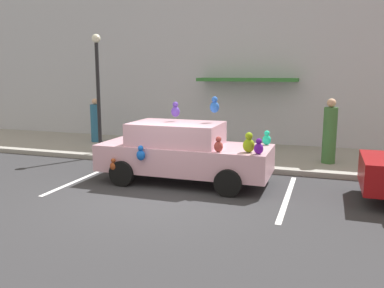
# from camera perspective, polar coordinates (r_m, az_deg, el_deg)

# --- Properties ---
(ground_plane) EXTENTS (60.00, 60.00, 0.00)m
(ground_plane) POSITION_cam_1_polar(r_m,az_deg,el_deg) (9.23, -5.06, -7.58)
(ground_plane) COLOR #2D2D30
(sidewalk) EXTENTS (24.00, 4.00, 0.15)m
(sidewalk) POSITION_cam_1_polar(r_m,az_deg,el_deg) (13.79, 3.33, -1.30)
(sidewalk) COLOR gray
(sidewalk) RESTS_ON ground
(storefront_building) EXTENTS (24.00, 1.25, 6.40)m
(storefront_building) POSITION_cam_1_polar(r_m,az_deg,el_deg) (15.60, 5.62, 11.51)
(storefront_building) COLOR #B2B7C1
(storefront_building) RESTS_ON ground
(parking_stripe_front) EXTENTS (0.12, 3.60, 0.01)m
(parking_stripe_front) POSITION_cam_1_polar(r_m,az_deg,el_deg) (9.49, 13.41, -7.31)
(parking_stripe_front) COLOR silver
(parking_stripe_front) RESTS_ON ground
(parking_stripe_rear) EXTENTS (0.12, 3.60, 0.01)m
(parking_stripe_rear) POSITION_cam_1_polar(r_m,az_deg,el_deg) (11.28, -15.00, -4.60)
(parking_stripe_rear) COLOR silver
(parking_stripe_rear) RESTS_ON ground
(plush_covered_car) EXTENTS (4.39, 1.96, 2.21)m
(plush_covered_car) POSITION_cam_1_polar(r_m,az_deg,el_deg) (10.30, -1.34, -1.09)
(plush_covered_car) COLOR #C594A4
(plush_covered_car) RESTS_ON ground
(teddy_bear_on_sidewalk) EXTENTS (0.37, 0.31, 0.70)m
(teddy_bear_on_sidewalk) POSITION_cam_1_polar(r_m,az_deg,el_deg) (13.56, -7.92, 0.14)
(teddy_bear_on_sidewalk) COLOR beige
(teddy_bear_on_sidewalk) RESTS_ON sidewalk
(street_lamp_post) EXTENTS (0.28, 0.28, 3.87)m
(street_lamp_post) POSITION_cam_1_polar(r_m,az_deg,el_deg) (13.59, -13.25, 8.68)
(street_lamp_post) COLOR black
(street_lamp_post) RESTS_ON sidewalk
(pedestrian_near_shopfront) EXTENTS (0.39, 0.39, 1.91)m
(pedestrian_near_shopfront) POSITION_cam_1_polar(r_m,az_deg,el_deg) (12.46, 19.00, 1.43)
(pedestrian_near_shopfront) COLOR #3A6B36
(pedestrian_near_shopfront) RESTS_ON sidewalk
(pedestrian_walking_past) EXTENTS (0.39, 0.39, 1.68)m
(pedestrian_walking_past) POSITION_cam_1_polar(r_m,az_deg,el_deg) (15.99, -13.54, 3.07)
(pedestrian_walking_past) COLOR #296287
(pedestrian_walking_past) RESTS_ON sidewalk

